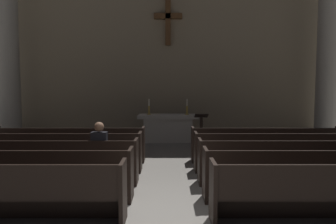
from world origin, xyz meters
The scene contains 17 objects.
ground_plane centered at (0.00, 0.00, 0.00)m, with size 80.00×80.00×0.00m, color gray.
pew_left_row_2 centered at (-2.69, 0.95, 0.48)m, with size 4.09×0.50×0.95m.
pew_left_row_3 centered at (-2.69, 1.93, 0.48)m, with size 4.09×0.50×0.95m.
pew_left_row_4 centered at (-2.69, 2.92, 0.48)m, with size 4.09×0.50×0.95m.
pew_left_row_5 centered at (-2.69, 3.91, 0.48)m, with size 4.09×0.50×0.95m.
pew_right_row_2 centered at (2.69, 0.95, 0.48)m, with size 4.09×0.50×0.95m.
pew_right_row_3 centered at (2.69, 1.93, 0.48)m, with size 4.09×0.50×0.95m.
pew_right_row_4 centered at (2.69, 2.92, 0.48)m, with size 4.09×0.50×0.95m.
pew_right_row_5 centered at (2.69, 3.91, 0.48)m, with size 4.09×0.50×0.95m.
column_left_third centered at (-5.89, 7.21, 3.67)m, with size 1.14×1.14×7.51m.
column_right_third centered at (5.89, 7.21, 3.67)m, with size 1.14×1.14×7.51m.
altar centered at (0.00, 7.04, 0.53)m, with size 2.20×0.90×1.01m.
candlestick_left centered at (-0.70, 7.04, 1.19)m, with size 0.16×0.16×0.58m.
candlestick_right centered at (0.70, 7.04, 1.19)m, with size 0.16×0.16×0.58m.
apse_with_cross centered at (0.00, 8.65, 4.18)m, with size 13.00×0.46×8.35m.
lectern centered at (1.10, 5.84, 0.55)m, with size 0.44×0.36×1.15m.
lone_worshipper centered at (-1.43, 1.97, 0.69)m, with size 0.32×0.43×1.32m.
Camera 1 is at (-0.00, -4.68, 2.07)m, focal length 34.15 mm.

